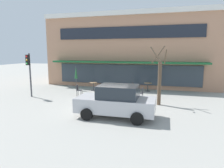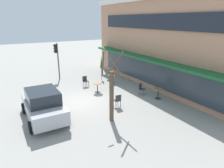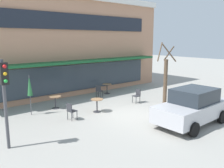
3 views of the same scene
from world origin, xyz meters
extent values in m
plane|color=#9E9B93|center=(0.00, 0.00, 0.00)|extent=(80.00, 80.00, 0.00)
cube|color=tan|center=(0.00, 10.00, 3.68)|extent=(17.24, 8.00, 7.35)
cube|color=silver|center=(0.00, 5.88, 7.10)|extent=(17.24, 0.24, 0.44)
cube|color=#19592D|center=(0.00, 5.45, 2.55)|extent=(14.65, 1.10, 0.16)
cube|color=#1E232D|center=(0.00, 5.94, 5.29)|extent=(13.79, 0.10, 1.10)
cube|color=#2D3842|center=(0.00, 5.94, 1.35)|extent=(13.79, 0.10, 1.90)
cylinder|color=#333338|center=(-2.61, 3.94, 0.01)|extent=(0.44, 0.44, 0.03)
cylinder|color=#333338|center=(-2.61, 3.94, 0.38)|extent=(0.07, 0.07, 0.70)
cylinder|color=#99704C|center=(-2.61, 3.94, 0.74)|extent=(0.70, 0.70, 0.03)
cylinder|color=#333338|center=(-1.12, 1.77, 0.01)|extent=(0.44, 0.44, 0.03)
cylinder|color=#333338|center=(-1.12, 1.77, 0.38)|extent=(0.07, 0.07, 0.70)
cylinder|color=#99704C|center=(-1.12, 1.77, 0.74)|extent=(0.70, 0.70, 0.03)
cylinder|color=#333338|center=(2.22, 4.98, 0.01)|extent=(0.44, 0.44, 0.03)
cylinder|color=#333338|center=(2.22, 4.98, 0.38)|extent=(0.07, 0.07, 0.70)
cylinder|color=#99704C|center=(2.22, 4.98, 0.74)|extent=(0.70, 0.70, 0.03)
cylinder|color=#4C4C51|center=(-4.20, 3.69, 1.10)|extent=(0.04, 0.04, 2.20)
cone|color=#286B38|center=(-4.20, 3.69, 1.65)|extent=(0.28, 0.28, 1.10)
cylinder|color=#333338|center=(-2.74, 1.73, 0.23)|extent=(0.04, 0.04, 0.45)
cylinder|color=#333338|center=(-2.70, 1.39, 0.23)|extent=(0.04, 0.04, 0.45)
cylinder|color=#333338|center=(-3.08, 1.68, 0.23)|extent=(0.04, 0.04, 0.45)
cylinder|color=#333338|center=(-3.03, 1.34, 0.23)|extent=(0.04, 0.04, 0.45)
cube|color=#333338|center=(-2.89, 1.53, 0.47)|extent=(0.45, 0.45, 0.04)
cube|color=#333338|center=(-3.07, 1.51, 0.69)|extent=(0.09, 0.40, 0.40)
cylinder|color=#333338|center=(1.15, 4.66, 0.23)|extent=(0.04, 0.04, 0.45)
cylinder|color=#333338|center=(1.30, 4.35, 0.23)|extent=(0.04, 0.04, 0.45)
cylinder|color=#333338|center=(0.85, 4.51, 0.23)|extent=(0.04, 0.04, 0.45)
cylinder|color=#333338|center=(0.99, 4.20, 0.23)|extent=(0.04, 0.04, 0.45)
cube|color=#333338|center=(1.07, 4.43, 0.47)|extent=(0.53, 0.53, 0.04)
cube|color=#333338|center=(0.91, 4.35, 0.69)|extent=(0.21, 0.38, 0.40)
cylinder|color=#333338|center=(1.80, 1.51, 0.23)|extent=(0.04, 0.04, 0.45)
cylinder|color=#333338|center=(1.81, 1.85, 0.23)|extent=(0.04, 0.04, 0.45)
cylinder|color=#333338|center=(2.14, 1.50, 0.23)|extent=(0.04, 0.04, 0.45)
cylinder|color=#333338|center=(2.15, 1.84, 0.23)|extent=(0.04, 0.04, 0.45)
cube|color=#333338|center=(1.97, 1.68, 0.47)|extent=(0.41, 0.41, 0.04)
cube|color=#333338|center=(2.15, 1.67, 0.69)|extent=(0.05, 0.40, 0.40)
cube|color=#B7B7BC|center=(1.24, -2.78, 0.70)|extent=(4.21, 1.82, 0.76)
cube|color=#232B33|center=(1.39, -2.78, 1.42)|extent=(2.11, 1.61, 0.68)
cylinder|color=black|center=(-0.06, -3.69, 0.32)|extent=(0.64, 0.22, 0.64)
cylinder|color=black|center=(-0.07, -1.89, 0.32)|extent=(0.64, 0.22, 0.64)
cylinder|color=black|center=(2.55, -3.67, 0.32)|extent=(0.64, 0.22, 0.64)
cylinder|color=black|center=(2.54, -1.87, 0.32)|extent=(0.64, 0.22, 0.64)
cylinder|color=brown|center=(3.38, 0.47, 1.43)|extent=(0.24, 0.24, 2.85)
cylinder|color=brown|center=(3.70, 0.52, 3.21)|extent=(0.19, 0.71, 0.95)
cylinder|color=brown|center=(3.22, 0.87, 3.32)|extent=(0.88, 0.43, 1.18)
cylinder|color=brown|center=(3.14, 0.10, 3.28)|extent=(0.85, 0.59, 1.12)
cylinder|color=#47474C|center=(-6.44, 0.27, 1.70)|extent=(0.12, 0.12, 3.40)
cube|color=black|center=(-6.44, 0.09, 2.90)|extent=(0.26, 0.20, 0.80)
sphere|color=red|center=(-6.44, -0.04, 3.17)|extent=(0.13, 0.13, 0.13)
sphere|color=gold|center=(-6.44, -0.04, 2.91)|extent=(0.13, 0.13, 0.13)
sphere|color=green|center=(-6.44, -0.04, 2.65)|extent=(0.13, 0.13, 0.13)
camera|label=1|loc=(3.87, -12.89, 3.51)|focal=32.00mm
camera|label=2|loc=(12.19, -4.54, 5.45)|focal=32.00mm
camera|label=3|loc=(-8.88, -8.73, 4.11)|focal=38.00mm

